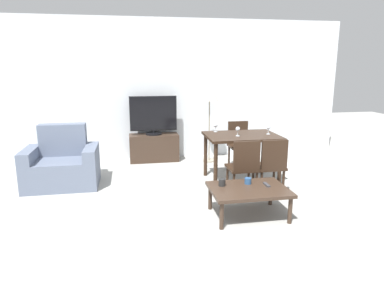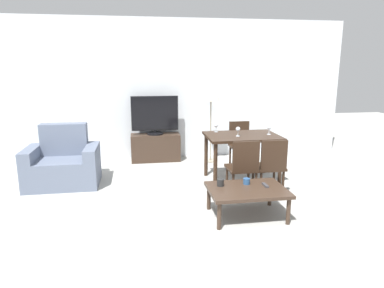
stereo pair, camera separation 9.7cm
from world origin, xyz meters
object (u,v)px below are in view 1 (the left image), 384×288
object	(u,v)px
floor_lamp	(210,96)
wine_glass_left	(269,128)
coffee_table	(249,191)
armchair	(62,165)
remote_primary	(267,185)
dining_chair_far	(239,142)
cup_white_near	(248,181)
dining_table	(242,141)
dining_chair_near_right	(271,164)
tv_stand	(154,148)
dining_chair_near	(244,165)
wine_glass_right	(216,126)
tv	(153,115)
cup_colored_far	(222,182)
wine_glass_center	(238,130)

from	to	relation	value
floor_lamp	wine_glass_left	distance (m)	1.47
coffee_table	wine_glass_left	world-z (taller)	wine_glass_left
armchair	remote_primary	distance (m)	3.10
dining_chair_far	cup_white_near	distance (m)	1.94
dining_table	dining_chair_near_right	xyz separation A→B (m)	(0.20, -0.71, -0.18)
coffee_table	tv_stand	bearing A→B (deg)	109.20
coffee_table	dining_chair_far	size ratio (longest dim) A/B	1.12
armchair	dining_chair_near	size ratio (longest dim) A/B	1.28
wine_glass_left	wine_glass_right	distance (m)	0.85
armchair	wine_glass_left	bearing A→B (deg)	-5.51
remote_primary	coffee_table	bearing A→B (deg)	-169.13
dining_table	remote_primary	bearing A→B (deg)	-93.87
dining_chair_near	remote_primary	xyz separation A→B (m)	(0.11, -0.55, -0.09)
tv	tv_stand	bearing A→B (deg)	90.00
dining_chair_far	wine_glass_left	world-z (taller)	wine_glass_left
armchair	tv_stand	xyz separation A→B (m)	(1.49, 1.16, -0.06)
dining_chair_near	coffee_table	bearing A→B (deg)	-102.67
armchair	cup_colored_far	bearing A→B (deg)	-34.01
tv	armchair	bearing A→B (deg)	-142.17
dining_chair_near	wine_glass_left	xyz separation A→B (m)	(0.62, 0.67, 0.39)
armchair	cup_white_near	xyz separation A→B (m)	(2.48, -1.43, 0.08)
coffee_table	cup_colored_far	distance (m)	0.34
tv_stand	dining_chair_far	size ratio (longest dim) A/B	1.13
dining_chair_far	cup_colored_far	size ratio (longest dim) A/B	9.34
armchair	tv_stand	size ratio (longest dim) A/B	1.14
dining_table	wine_glass_center	xyz separation A→B (m)	(-0.10, -0.09, 0.20)
cup_colored_far	wine_glass_center	xyz separation A→B (m)	(0.54, 1.08, 0.45)
tv_stand	remote_primary	xyz separation A→B (m)	(1.20, -2.69, 0.11)
tv_stand	dining_chair_near_right	bearing A→B (deg)	-55.25
cup_white_near	wine_glass_right	distance (m)	1.54
floor_lamp	wine_glass_right	world-z (taller)	floor_lamp
armchair	cup_white_near	bearing A→B (deg)	-29.99
wine_glass_left	cup_colored_far	bearing A→B (deg)	-132.90
tv_stand	cup_white_near	distance (m)	2.78
tv_stand	dining_chair_far	distance (m)	1.66
remote_primary	floor_lamp	bearing A→B (deg)	93.73
dining_chair_near_right	wine_glass_left	world-z (taller)	wine_glass_left
coffee_table	wine_glass_center	bearing A→B (deg)	79.13
remote_primary	wine_glass_left	bearing A→B (deg)	67.47
floor_lamp	wine_glass_right	size ratio (longest dim) A/B	10.14
wine_glass_left	wine_glass_center	distance (m)	0.52
wine_glass_left	dining_table	bearing A→B (deg)	175.04
cup_colored_far	wine_glass_center	world-z (taller)	wine_glass_center
floor_lamp	remote_primary	world-z (taller)	floor_lamp
tv	coffee_table	world-z (taller)	tv
tv	wine_glass_center	distance (m)	1.93
armchair	dining_chair_near_right	bearing A→B (deg)	-18.27
wine_glass_left	wine_glass_right	xyz separation A→B (m)	(-0.77, 0.34, 0.00)
remote_primary	dining_chair_near	bearing A→B (deg)	101.53
tv	wine_glass_right	world-z (taller)	tv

